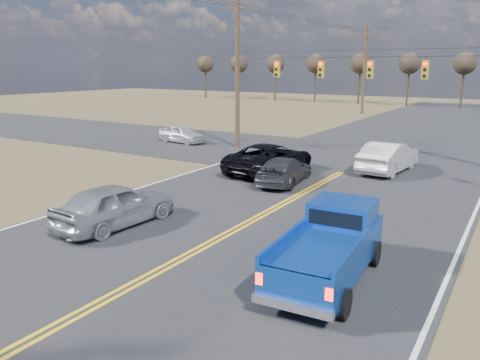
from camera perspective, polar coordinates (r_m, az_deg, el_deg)
The scene contains 12 objects.
ground at distance 13.54m, azimuth -8.62°, elevation -10.34°, with size 160.00×160.00×0.00m, color brown.
road_main at distance 21.69m, azimuth 8.66°, elevation -1.11°, with size 14.00×120.00×0.02m, color #28282B.
road_cross at distance 29.05m, azimuth 14.92°, elevation 2.35°, with size 120.00×12.00×0.02m, color #28282B.
signal_gantry at distance 28.19m, azimuth 16.42°, elevation 12.30°, with size 19.60×4.83×10.00m.
utility_poles at distance 27.57m, azimuth 14.97°, elevation 12.72°, with size 19.60×58.32×10.00m.
treeline at distance 37.21m, azimuth 19.66°, elevation 13.26°, with size 87.00×117.80×7.40m.
pickup_truck at distance 12.50m, azimuth 10.87°, elevation -8.01°, with size 2.28×5.10×1.87m.
silver_suv at distance 16.94m, azimuth -14.98°, elevation -2.92°, with size 1.83×4.55×1.55m, color gray.
black_suv at distance 24.59m, azimuth 3.67°, elevation 2.65°, with size 2.60×5.65×1.57m, color black.
white_car_queue at distance 26.01m, azimuth 17.62°, elevation 2.70°, with size 1.72×4.93×1.62m, color #B9B9B9.
dgrey_car_queue at distance 22.50m, azimuth 5.37°, elevation 1.18°, with size 1.77×4.35×1.26m, color #313136.
cross_car_west at distance 34.73m, azimuth -7.10°, elevation 5.60°, with size 3.86×1.55×1.32m, color silver.
Camera 1 is at (8.13, -9.35, 5.48)m, focal length 35.00 mm.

